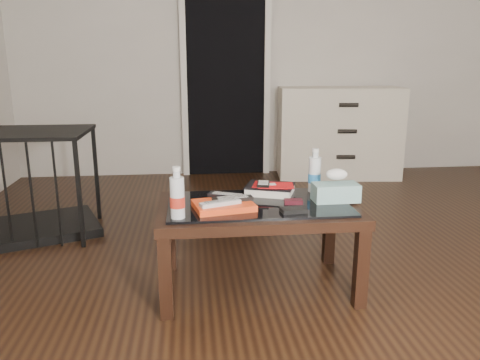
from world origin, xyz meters
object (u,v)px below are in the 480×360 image
object	(u,v)px
coffee_table	(258,215)
water_bottle_left	(177,193)
water_bottle_right	(315,170)
textbook	(270,189)
pet_crate	(25,202)
dresser	(338,132)
tissue_box	(336,192)

from	to	relation	value
coffee_table	water_bottle_left	world-z (taller)	water_bottle_left
water_bottle_left	water_bottle_right	world-z (taller)	same
coffee_table	textbook	xyz separation A→B (m)	(0.09, 0.16, 0.09)
coffee_table	pet_crate	world-z (taller)	pet_crate
dresser	water_bottle_right	world-z (taller)	dresser
water_bottle_left	coffee_table	bearing A→B (deg)	25.48
water_bottle_right	tissue_box	xyz separation A→B (m)	(0.06, -0.19, -0.07)
dresser	water_bottle_left	bearing A→B (deg)	-115.78
pet_crate	water_bottle_left	world-z (taller)	pet_crate
dresser	water_bottle_right	bearing A→B (deg)	-105.03
dresser	water_bottle_right	size ratio (longest dim) A/B	5.23
pet_crate	dresser	bearing A→B (deg)	6.81
water_bottle_right	tissue_box	bearing A→B (deg)	-71.38
coffee_table	textbook	world-z (taller)	textbook
dresser	textbook	size ratio (longest dim) A/B	4.98
water_bottle_left	tissue_box	world-z (taller)	water_bottle_left
pet_crate	textbook	world-z (taller)	pet_crate
tissue_box	textbook	bearing A→B (deg)	149.36
water_bottle_left	dresser	bearing A→B (deg)	58.24
pet_crate	water_bottle_right	world-z (taller)	pet_crate
dresser	water_bottle_right	distance (m)	2.31
pet_crate	water_bottle_left	size ratio (longest dim) A/B	4.44
dresser	tissue_box	bearing A→B (deg)	-102.13
coffee_table	water_bottle_left	bearing A→B (deg)	-154.52
textbook	dresser	bearing A→B (deg)	83.92
pet_crate	textbook	xyz separation A→B (m)	(1.55, -0.77, 0.25)
water_bottle_left	water_bottle_right	bearing A→B (deg)	26.52
dresser	water_bottle_right	xyz separation A→B (m)	(-0.83, -2.16, 0.13)
dresser	textbook	bearing A→B (deg)	-110.38
tissue_box	water_bottle_left	bearing A→B (deg)	-168.67
dresser	pet_crate	xyz separation A→B (m)	(-2.62, -1.40, -0.22)
textbook	tissue_box	world-z (taller)	tissue_box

